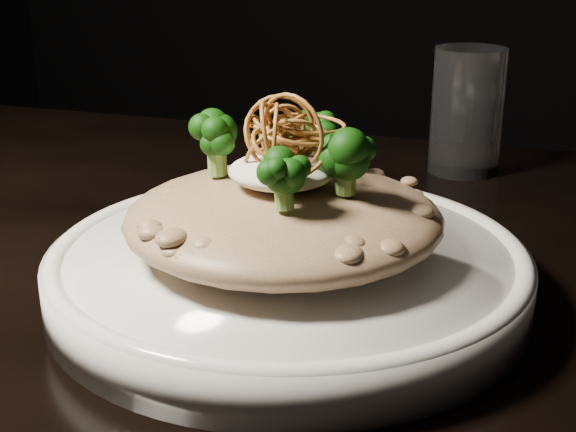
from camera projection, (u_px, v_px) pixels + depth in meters
The scene contains 7 objects.
table at pixel (281, 380), 0.58m from camera, with size 1.10×0.80×0.75m.
plate at pixel (288, 273), 0.52m from camera, with size 0.31×0.31×0.03m, color white.
risotto at pixel (283, 217), 0.51m from camera, with size 0.20×0.20×0.04m, color brown.
broccoli at pixel (286, 143), 0.50m from camera, with size 0.13×0.13×0.05m, color black, non-canonical shape.
cheese at pixel (282, 171), 0.49m from camera, with size 0.07×0.07×0.02m, color silver.
shallots at pixel (283, 124), 0.49m from camera, with size 0.06×0.06×0.04m, color brown, non-canonical shape.
drinking_glass at pixel (467, 111), 0.76m from camera, with size 0.07×0.07×0.12m, color white.
Camera 1 is at (0.17, -0.48, 0.98)m, focal length 50.00 mm.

